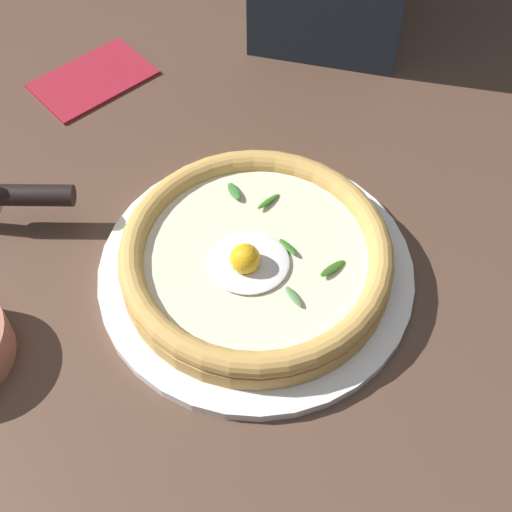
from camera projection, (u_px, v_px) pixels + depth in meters
The scene contains 5 objects.
ground_plane at pixel (219, 258), 0.73m from camera, with size 2.40×2.40×0.03m, color brown.
pizza_plate at pixel (256, 272), 0.69m from camera, with size 0.31×0.31×0.01m, color white.
pizza at pixel (256, 257), 0.67m from camera, with size 0.26×0.26×0.05m.
pizza_cutter at pixel (1, 195), 0.70m from camera, with size 0.16×0.03×0.09m.
folded_napkin at pixel (93, 78), 0.87m from camera, with size 0.14×0.09×0.01m, color maroon.
Camera 1 is at (0.03, -0.43, 0.58)m, focal length 49.39 mm.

